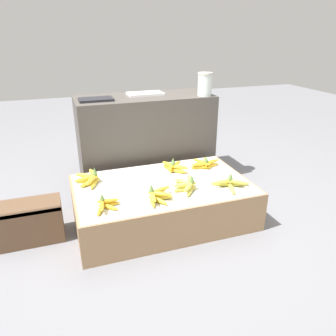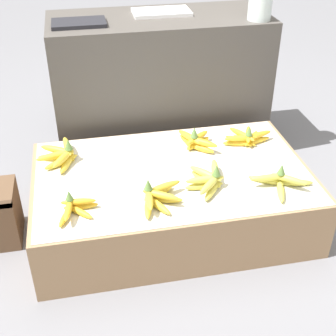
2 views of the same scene
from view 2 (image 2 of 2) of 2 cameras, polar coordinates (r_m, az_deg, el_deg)
The scene contains 13 objects.
ground_plane at distance 2.18m, azimuth 0.45°, elevation -6.45°, with size 10.00×10.00×0.00m, color slate.
display_platform at distance 2.10m, azimuth 0.46°, elevation -3.55°, with size 1.19×0.74×0.28m.
back_vendor_table at distance 2.59m, azimuth -1.00°, elevation 9.98°, with size 1.12×0.47×0.75m.
banana_bunch_front_left at distance 1.80m, azimuth -11.37°, elevation -4.79°, with size 0.16×0.14×0.09m.
banana_bunch_front_midleft at distance 1.82m, azimuth -1.37°, elevation -3.52°, with size 0.18×0.21×0.10m.
banana_bunch_front_midright at distance 1.92m, azimuth 5.09°, elevation -1.38°, with size 0.18×0.25×0.11m.
banana_bunch_front_right at distance 1.96m, azimuth 13.50°, elevation -1.56°, with size 0.26×0.21×0.10m.
banana_bunch_middle_left at distance 2.13m, azimuth -12.74°, elevation 1.60°, with size 0.18×0.27×0.11m.
banana_bunch_middle_midright at distance 2.18m, azimuth 3.41°, elevation 3.32°, with size 0.16×0.21×0.11m.
banana_bunch_middle_right at distance 2.24m, azimuth 9.57°, elevation 3.65°, with size 0.25×0.17×0.10m.
glass_jar at distance 2.42m, azimuth 11.23°, elevation 19.43°, with size 0.12×0.12×0.18m.
foam_tray_white at distance 2.51m, azimuth -0.80°, elevation 18.48°, with size 0.29×0.17×0.02m.
foam_tray_dark at distance 2.36m, azimuth -10.82°, elevation 16.98°, with size 0.26×0.16×0.02m.
Camera 2 is at (-0.35, -1.64, 1.39)m, focal length 50.00 mm.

